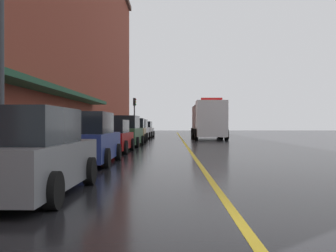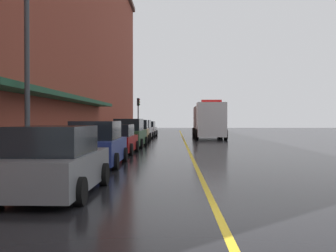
{
  "view_description": "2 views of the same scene",
  "coord_description": "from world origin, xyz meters",
  "px_view_note": "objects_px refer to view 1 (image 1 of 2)",
  "views": [
    {
      "loc": [
        -1.0,
        -5.39,
        1.41
      ],
      "look_at": [
        -1.24,
        28.33,
        1.23
      ],
      "focal_mm": 42.84,
      "sensor_mm": 36.0,
      "label": 1
    },
    {
      "loc": [
        -0.87,
        -7.6,
        1.9
      ],
      "look_at": [
        -1.24,
        15.64,
        1.5
      ],
      "focal_mm": 43.17,
      "sensor_mm": 36.0,
      "label": 2
    }
  ],
  "objects_px": {
    "parked_car_0": "(26,154)",
    "box_truck": "(208,120)",
    "traffic_light_near": "(134,109)",
    "parking_meter_0": "(38,135)",
    "street_lamp_left": "(1,21)",
    "parked_car_5": "(138,130)",
    "parked_car_3": "(124,132)",
    "parking_meter_2": "(108,129)",
    "parking_meter_1": "(125,128)",
    "parked_car_2": "(111,137)",
    "parked_car_6": "(143,130)",
    "parked_car_4": "(134,131)",
    "parked_car_1": "(86,140)"
  },
  "relations": [
    {
      "from": "street_lamp_left",
      "to": "traffic_light_near",
      "type": "relative_size",
      "value": 1.61
    },
    {
      "from": "parked_car_2",
      "to": "parking_meter_2",
      "type": "xyz_separation_m",
      "value": [
        -1.35,
        7.87,
        0.3
      ]
    },
    {
      "from": "parked_car_1",
      "to": "box_truck",
      "type": "xyz_separation_m",
      "value": [
        6.5,
        23.3,
        0.89
      ]
    },
    {
      "from": "box_truck",
      "to": "street_lamp_left",
      "type": "xyz_separation_m",
      "value": [
        -8.44,
        -25.81,
        2.66
      ]
    },
    {
      "from": "parked_car_5",
      "to": "parked_car_6",
      "type": "distance_m",
      "value": 5.61
    },
    {
      "from": "street_lamp_left",
      "to": "parking_meter_0",
      "type": "bearing_deg",
      "value": 67.42
    },
    {
      "from": "parked_car_0",
      "to": "box_truck",
      "type": "distance_m",
      "value": 30.26
    },
    {
      "from": "parked_car_2",
      "to": "street_lamp_left",
      "type": "height_order",
      "value": "street_lamp_left"
    },
    {
      "from": "parked_car_1",
      "to": "parked_car_6",
      "type": "height_order",
      "value": "parked_car_1"
    },
    {
      "from": "parked_car_3",
      "to": "parked_car_5",
      "type": "distance_m",
      "value": 11.04
    },
    {
      "from": "parked_car_4",
      "to": "traffic_light_near",
      "type": "relative_size",
      "value": 0.99
    },
    {
      "from": "parked_car_0",
      "to": "parking_meter_1",
      "type": "height_order",
      "value": "parked_car_0"
    },
    {
      "from": "parked_car_5",
      "to": "street_lamp_left",
      "type": "xyz_separation_m",
      "value": [
        -1.95,
        -24.66,
        3.55
      ]
    },
    {
      "from": "parking_meter_0",
      "to": "traffic_light_near",
      "type": "height_order",
      "value": "traffic_light_near"
    },
    {
      "from": "parked_car_3",
      "to": "parking_meter_1",
      "type": "xyz_separation_m",
      "value": [
        -1.41,
        12.85,
        0.17
      ]
    },
    {
      "from": "parked_car_5",
      "to": "traffic_light_near",
      "type": "relative_size",
      "value": 0.98
    },
    {
      "from": "parked_car_4",
      "to": "box_truck",
      "type": "bearing_deg",
      "value": -47.77
    },
    {
      "from": "parked_car_0",
      "to": "street_lamp_left",
      "type": "relative_size",
      "value": 0.64
    },
    {
      "from": "parked_car_5",
      "to": "parked_car_6",
      "type": "bearing_deg",
      "value": 0.71
    },
    {
      "from": "parked_car_5",
      "to": "street_lamp_left",
      "type": "bearing_deg",
      "value": 177.28
    },
    {
      "from": "parked_car_6",
      "to": "traffic_light_near",
      "type": "bearing_deg",
      "value": 17.29
    },
    {
      "from": "traffic_light_near",
      "to": "parking_meter_0",
      "type": "bearing_deg",
      "value": -90.1
    },
    {
      "from": "parking_meter_1",
      "to": "parked_car_3",
      "type": "bearing_deg",
      "value": -83.74
    },
    {
      "from": "parked_car_6",
      "to": "parking_meter_1",
      "type": "relative_size",
      "value": 3.31
    },
    {
      "from": "parked_car_1",
      "to": "parking_meter_2",
      "type": "distance_m",
      "value": 13.74
    },
    {
      "from": "parked_car_4",
      "to": "parked_car_6",
      "type": "xyz_separation_m",
      "value": [
        -0.01,
        10.52,
        -0.07
      ]
    },
    {
      "from": "parked_car_6",
      "to": "box_truck",
      "type": "bearing_deg",
      "value": -122.88
    },
    {
      "from": "box_truck",
      "to": "street_lamp_left",
      "type": "relative_size",
      "value": 1.22
    },
    {
      "from": "parked_car_3",
      "to": "parked_car_6",
      "type": "height_order",
      "value": "parked_car_3"
    },
    {
      "from": "parked_car_0",
      "to": "parking_meter_2",
      "type": "distance_m",
      "value": 20.01
    },
    {
      "from": "parking_meter_2",
      "to": "parked_car_0",
      "type": "bearing_deg",
      "value": -85.71
    },
    {
      "from": "parked_car_6",
      "to": "street_lamp_left",
      "type": "height_order",
      "value": "street_lamp_left"
    },
    {
      "from": "parked_car_0",
      "to": "parking_meter_2",
      "type": "bearing_deg",
      "value": 5.27
    },
    {
      "from": "parked_car_0",
      "to": "parked_car_6",
      "type": "distance_m",
      "value": 34.04
    },
    {
      "from": "parked_car_5",
      "to": "parking_meter_0",
      "type": "relative_size",
      "value": 3.18
    },
    {
      "from": "box_truck",
      "to": "traffic_light_near",
      "type": "distance_m",
      "value": 12.42
    },
    {
      "from": "parked_car_4",
      "to": "box_truck",
      "type": "distance_m",
      "value": 8.84
    },
    {
      "from": "parked_car_4",
      "to": "parking_meter_1",
      "type": "relative_size",
      "value": 3.21
    },
    {
      "from": "parked_car_5",
      "to": "parked_car_6",
      "type": "height_order",
      "value": "parked_car_5"
    },
    {
      "from": "parked_car_2",
      "to": "parking_meter_1",
      "type": "height_order",
      "value": "parked_car_2"
    },
    {
      "from": "parked_car_1",
      "to": "parking_meter_0",
      "type": "height_order",
      "value": "parked_car_1"
    },
    {
      "from": "parked_car_5",
      "to": "parking_meter_1",
      "type": "height_order",
      "value": "parked_car_5"
    },
    {
      "from": "parking_meter_2",
      "to": "traffic_light_near",
      "type": "height_order",
      "value": "traffic_light_near"
    },
    {
      "from": "box_truck",
      "to": "parking_meter_0",
      "type": "distance_m",
      "value": 25.61
    },
    {
      "from": "parking_meter_0",
      "to": "street_lamp_left",
      "type": "bearing_deg",
      "value": -112.58
    },
    {
      "from": "parked_car_4",
      "to": "parked_car_6",
      "type": "relative_size",
      "value": 0.97
    },
    {
      "from": "parked_car_4",
      "to": "parked_car_6",
      "type": "distance_m",
      "value": 10.52
    },
    {
      "from": "parked_car_3",
      "to": "parking_meter_1",
      "type": "height_order",
      "value": "parked_car_3"
    },
    {
      "from": "parked_car_3",
      "to": "parked_car_2",
      "type": "bearing_deg",
      "value": -178.51
    },
    {
      "from": "street_lamp_left",
      "to": "parked_car_6",
      "type": "bearing_deg",
      "value": 86.12
    }
  ]
}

